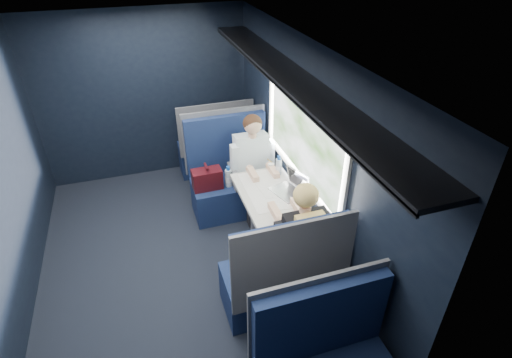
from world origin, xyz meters
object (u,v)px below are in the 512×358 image
object	(u,v)px
seat_bay_near	(230,180)
laptop	(293,186)
table	(268,200)
bottle_small	(279,166)
cup	(271,167)
seat_row_front	(215,147)
seat_bay_far	(280,279)
woman	(300,235)
man	(254,163)

from	to	relation	value
seat_bay_near	laptop	world-z (taller)	seat_bay_near
table	bottle_small	xyz separation A→B (m)	(0.24, 0.33, 0.18)
cup	seat_row_front	bearing A→B (deg)	105.37
seat_bay_far	bottle_small	bearing A→B (deg)	70.63
table	laptop	world-z (taller)	laptop
seat_bay_far	woman	xyz separation A→B (m)	(0.25, 0.17, 0.31)
seat_bay_near	seat_bay_far	world-z (taller)	same
seat_bay_far	bottle_small	world-z (taller)	seat_bay_far
seat_row_front	woman	distance (m)	2.54
man	seat_bay_far	bearing A→B (deg)	-99.03
woman	man	bearing A→B (deg)	90.00
seat_bay_near	bottle_small	world-z (taller)	seat_bay_near
woman	laptop	xyz separation A→B (m)	(0.19, 0.66, 0.08)
table	seat_bay_near	size ratio (longest dim) A/B	0.79
seat_bay_near	cup	distance (m)	0.68
seat_bay_near	seat_row_front	size ratio (longest dim) A/B	1.09
table	bottle_small	bearing A→B (deg)	53.65
seat_bay_near	man	xyz separation A→B (m)	(0.27, -0.17, 0.30)
man	bottle_small	bearing A→B (deg)	-65.27
seat_bay_far	cup	world-z (taller)	seat_bay_far
seat_bay_near	woman	bearing A→B (deg)	-80.44
table	cup	distance (m)	0.49
table	laptop	bearing A→B (deg)	-10.55
seat_row_front	seat_bay_far	bearing A→B (deg)	-90.00
cup	woman	bearing A→B (deg)	-96.11
seat_row_front	table	bearing A→B (deg)	-84.20
laptop	seat_bay_near	bearing A→B (deg)	116.41
woman	bottle_small	bearing A→B (deg)	80.55
laptop	bottle_small	distance (m)	0.38
woman	table	bearing A→B (deg)	95.45
seat_row_front	woman	size ratio (longest dim) A/B	0.88
seat_bay_near	laptop	distance (m)	1.09
seat_row_front	laptop	world-z (taller)	seat_row_front
seat_bay_near	man	bearing A→B (deg)	-32.47
bottle_small	cup	world-z (taller)	bottle_small
seat_bay_near	bottle_small	bearing A→B (deg)	-51.11
table	cup	xyz separation A→B (m)	(0.19, 0.44, 0.12)
woman	bottle_small	xyz separation A→B (m)	(0.17, 1.03, 0.12)
seat_bay_near	woman	distance (m)	1.63
table	bottle_small	distance (m)	0.44
bottle_small	cup	xyz separation A→B (m)	(-0.05, 0.11, -0.06)
seat_bay_far	woman	world-z (taller)	woman
woman	seat_row_front	bearing A→B (deg)	95.70
seat_bay_near	cup	world-z (taller)	seat_bay_near
cup	laptop	bearing A→B (deg)	-82.24
laptop	cup	xyz separation A→B (m)	(-0.07, 0.49, -0.03)
seat_bay_far	woman	bearing A→B (deg)	33.82
table	bottle_small	world-z (taller)	bottle_small
bottle_small	seat_row_front	bearing A→B (deg)	106.00
seat_row_front	cup	bearing A→B (deg)	-74.63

